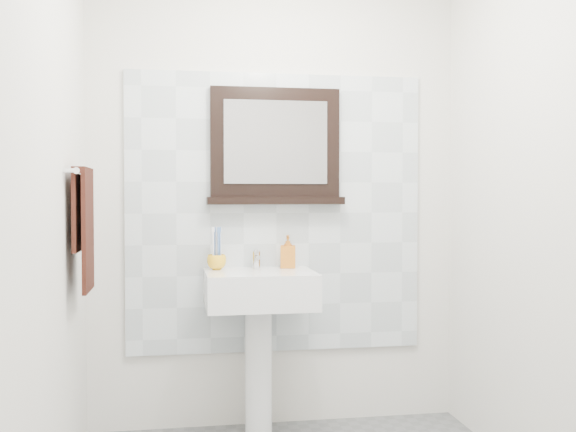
% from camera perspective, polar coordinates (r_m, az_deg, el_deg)
% --- Properties ---
extents(back_wall, '(2.00, 0.01, 2.50)m').
position_cam_1_polar(back_wall, '(3.65, -1.04, 1.83)').
color(back_wall, silver).
rests_on(back_wall, ground).
extents(front_wall, '(2.00, 0.01, 2.50)m').
position_cam_1_polar(front_wall, '(1.52, 11.55, 1.88)').
color(front_wall, silver).
rests_on(front_wall, ground).
extents(left_wall, '(0.01, 2.20, 2.50)m').
position_cam_1_polar(left_wall, '(2.55, -19.87, 1.75)').
color(left_wall, silver).
rests_on(left_wall, ground).
extents(right_wall, '(0.01, 2.20, 2.50)m').
position_cam_1_polar(right_wall, '(2.95, 21.98, 1.72)').
color(right_wall, silver).
rests_on(right_wall, ground).
extents(splashback, '(1.60, 0.02, 1.50)m').
position_cam_1_polar(splashback, '(3.64, -1.01, 0.26)').
color(splashback, silver).
rests_on(splashback, back_wall).
extents(pedestal_sink, '(0.55, 0.44, 0.96)m').
position_cam_1_polar(pedestal_sink, '(3.46, -2.42, -7.71)').
color(pedestal_sink, white).
rests_on(pedestal_sink, ground).
extents(toothbrush_cup, '(0.12, 0.12, 0.08)m').
position_cam_1_polar(toothbrush_cup, '(3.52, -6.06, -3.90)').
color(toothbrush_cup, yellow).
rests_on(toothbrush_cup, pedestal_sink).
extents(toothbrushes, '(0.05, 0.04, 0.21)m').
position_cam_1_polar(toothbrushes, '(3.51, -6.02, -2.53)').
color(toothbrushes, white).
rests_on(toothbrushes, toothbrush_cup).
extents(soap_dispenser, '(0.09, 0.09, 0.17)m').
position_cam_1_polar(soap_dispenser, '(3.58, -0.01, -3.02)').
color(soap_dispenser, '#B94915').
rests_on(soap_dispenser, pedestal_sink).
extents(framed_mirror, '(0.73, 0.11, 0.62)m').
position_cam_1_polar(framed_mirror, '(3.62, -1.09, 5.70)').
color(framed_mirror, black).
rests_on(framed_mirror, back_wall).
extents(towel_bar, '(0.07, 0.40, 0.03)m').
position_cam_1_polar(towel_bar, '(3.13, -17.05, 3.57)').
color(towel_bar, silver).
rests_on(towel_bar, left_wall).
extents(hand_towel, '(0.06, 0.30, 0.55)m').
position_cam_1_polar(hand_towel, '(3.12, -16.89, -0.28)').
color(hand_towel, black).
rests_on(hand_towel, towel_bar).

